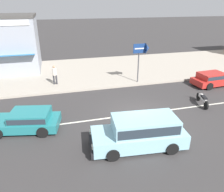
{
  "coord_description": "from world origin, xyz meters",
  "views": [
    {
      "loc": [
        -4.67,
        -11.24,
        6.52
      ],
      "look_at": [
        -1.28,
        1.39,
        0.8
      ],
      "focal_mm": 35.0,
      "sensor_mm": 36.0,
      "label": 1
    }
  ],
  "objects_px": {
    "pedestrian_near_clock": "(55,73)",
    "shopfront_corner_warung": "(13,43)",
    "minivan_pale_blue_2": "(141,131)",
    "motorcycle_0": "(202,99)",
    "hatchback_red_3": "(214,79)",
    "hatchback_teal_1": "(27,120)",
    "arrow_signboard": "(145,50)"
  },
  "relations": [
    {
      "from": "pedestrian_near_clock",
      "to": "shopfront_corner_warung",
      "type": "distance_m",
      "value": 6.68
    },
    {
      "from": "minivan_pale_blue_2",
      "to": "motorcycle_0",
      "type": "relative_size",
      "value": 2.48
    },
    {
      "from": "minivan_pale_blue_2",
      "to": "shopfront_corner_warung",
      "type": "bearing_deg",
      "value": 116.24
    },
    {
      "from": "hatchback_red_3",
      "to": "shopfront_corner_warung",
      "type": "relative_size",
      "value": 0.66
    },
    {
      "from": "hatchback_teal_1",
      "to": "minivan_pale_blue_2",
      "type": "distance_m",
      "value": 6.21
    },
    {
      "from": "hatchback_red_3",
      "to": "motorcycle_0",
      "type": "height_order",
      "value": "hatchback_red_3"
    },
    {
      "from": "arrow_signboard",
      "to": "shopfront_corner_warung",
      "type": "height_order",
      "value": "shopfront_corner_warung"
    },
    {
      "from": "motorcycle_0",
      "to": "arrow_signboard",
      "type": "bearing_deg",
      "value": 114.0
    },
    {
      "from": "minivan_pale_blue_2",
      "to": "pedestrian_near_clock",
      "type": "relative_size",
      "value": 2.94
    },
    {
      "from": "arrow_signboard",
      "to": "shopfront_corner_warung",
      "type": "xyz_separation_m",
      "value": [
        -10.93,
        6.64,
        -0.11
      ]
    },
    {
      "from": "shopfront_corner_warung",
      "to": "pedestrian_near_clock",
      "type": "bearing_deg",
      "value": -56.05
    },
    {
      "from": "arrow_signboard",
      "to": "motorcycle_0",
      "type": "bearing_deg",
      "value": -66.0
    },
    {
      "from": "motorcycle_0",
      "to": "shopfront_corner_warung",
      "type": "xyz_separation_m",
      "value": [
        -13.15,
        11.62,
        2.35
      ]
    },
    {
      "from": "hatchback_teal_1",
      "to": "shopfront_corner_warung",
      "type": "xyz_separation_m",
      "value": [
        -1.91,
        11.89,
        2.18
      ]
    },
    {
      "from": "motorcycle_0",
      "to": "minivan_pale_blue_2",
      "type": "bearing_deg",
      "value": -150.58
    },
    {
      "from": "shopfront_corner_warung",
      "to": "hatchback_teal_1",
      "type": "bearing_deg",
      "value": -80.85
    },
    {
      "from": "hatchback_teal_1",
      "to": "pedestrian_near_clock",
      "type": "height_order",
      "value": "pedestrian_near_clock"
    },
    {
      "from": "hatchback_teal_1",
      "to": "pedestrian_near_clock",
      "type": "relative_size",
      "value": 2.54
    },
    {
      "from": "motorcycle_0",
      "to": "shopfront_corner_warung",
      "type": "bearing_deg",
      "value": 138.53
    },
    {
      "from": "minivan_pale_blue_2",
      "to": "hatchback_red_3",
      "type": "bearing_deg",
      "value": 34.82
    },
    {
      "from": "minivan_pale_blue_2",
      "to": "shopfront_corner_warung",
      "type": "distance_m",
      "value": 16.72
    },
    {
      "from": "motorcycle_0",
      "to": "shopfront_corner_warung",
      "type": "relative_size",
      "value": 0.32
    },
    {
      "from": "hatchback_red_3",
      "to": "shopfront_corner_warung",
      "type": "xyz_separation_m",
      "value": [
        -16.33,
        8.64,
        2.18
      ]
    },
    {
      "from": "minivan_pale_blue_2",
      "to": "pedestrian_near_clock",
      "type": "height_order",
      "value": "pedestrian_near_clock"
    },
    {
      "from": "motorcycle_0",
      "to": "hatchback_red_3",
      "type": "bearing_deg",
      "value": 43.08
    },
    {
      "from": "hatchback_teal_1",
      "to": "hatchback_red_3",
      "type": "xyz_separation_m",
      "value": [
        14.42,
        3.24,
        -0.0
      ]
    },
    {
      "from": "minivan_pale_blue_2",
      "to": "hatchback_red_3",
      "type": "height_order",
      "value": "minivan_pale_blue_2"
    },
    {
      "from": "hatchback_teal_1",
      "to": "shopfront_corner_warung",
      "type": "height_order",
      "value": "shopfront_corner_warung"
    },
    {
      "from": "minivan_pale_blue_2",
      "to": "arrow_signboard",
      "type": "relative_size",
      "value": 1.44
    },
    {
      "from": "motorcycle_0",
      "to": "pedestrian_near_clock",
      "type": "distance_m",
      "value": 11.43
    },
    {
      "from": "arrow_signboard",
      "to": "pedestrian_near_clock",
      "type": "xyz_separation_m",
      "value": [
        -7.32,
        1.28,
        -1.8
      ]
    },
    {
      "from": "minivan_pale_blue_2",
      "to": "arrow_signboard",
      "type": "distance_m",
      "value": 9.23
    }
  ]
}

